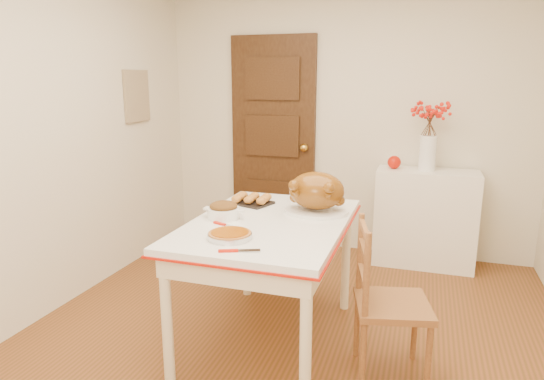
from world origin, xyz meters
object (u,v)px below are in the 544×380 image
(pumpkin_pie, at_px, (230,234))
(chair_oak, at_px, (393,301))
(kitchen_table, at_px, (270,282))
(sideboard, at_px, (425,218))
(turkey_platter, at_px, (316,193))

(pumpkin_pie, bearing_deg, chair_oak, 16.74)
(chair_oak, xyz_separation_m, pumpkin_pie, (-0.86, -0.26, 0.38))
(kitchen_table, xyz_separation_m, pumpkin_pie, (-0.10, -0.38, 0.43))
(sideboard, bearing_deg, chair_oak, -94.90)
(turkey_platter, bearing_deg, chair_oak, -49.89)
(sideboard, xyz_separation_m, kitchen_table, (-0.91, -1.67, -0.03))
(kitchen_table, bearing_deg, turkey_platter, 47.84)
(sideboard, xyz_separation_m, turkey_platter, (-0.68, -1.42, 0.51))
(kitchen_table, distance_m, chair_oak, 0.77)
(sideboard, bearing_deg, pumpkin_pie, -116.21)
(chair_oak, height_order, turkey_platter, turkey_platter)
(sideboard, relative_size, pumpkin_pie, 3.60)
(sideboard, height_order, pumpkin_pie, sideboard)
(sideboard, height_order, chair_oak, chair_oak)
(chair_oak, distance_m, pumpkin_pie, 0.97)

